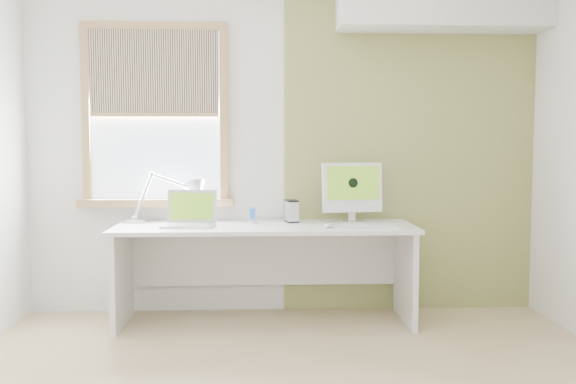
{
  "coord_description": "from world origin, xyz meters",
  "views": [
    {
      "loc": [
        -0.19,
        -3.18,
        1.33
      ],
      "look_at": [
        0.0,
        1.05,
        1.0
      ],
      "focal_mm": 38.86,
      "sensor_mm": 36.0,
      "label": 1
    }
  ],
  "objects": [
    {
      "name": "desk_lamp",
      "position": [
        -0.77,
        1.63,
        0.93
      ],
      "size": [
        0.7,
        0.3,
        0.39
      ],
      "color": "silver",
      "rests_on": "desk"
    },
    {
      "name": "keyboard",
      "position": [
        0.59,
        1.17,
        0.74
      ],
      "size": [
        0.44,
        0.17,
        0.02
      ],
      "color": "white",
      "rests_on": "desk"
    },
    {
      "name": "window",
      "position": [
        -1.0,
        1.71,
        1.54
      ],
      "size": [
        1.2,
        0.14,
        1.42
      ],
      "color": "#A07646",
      "rests_on": "room"
    },
    {
      "name": "accent_wall",
      "position": [
        1.0,
        1.74,
        1.3
      ],
      "size": [
        2.0,
        0.02,
        2.6
      ],
      "primitive_type": "cube",
      "color": "#989C50",
      "rests_on": "room"
    },
    {
      "name": "desk",
      "position": [
        -0.16,
        1.44,
        0.53
      ],
      "size": [
        2.2,
        0.7,
        0.73
      ],
      "color": "white",
      "rests_on": "room"
    },
    {
      "name": "mouse",
      "position": [
        0.3,
        1.23,
        0.75
      ],
      "size": [
        0.09,
        0.12,
        0.03
      ],
      "primitive_type": "ellipsoid",
      "rotation": [
        0.0,
        0.0,
        -0.32
      ],
      "color": "white",
      "rests_on": "desk"
    },
    {
      "name": "soffit",
      "position": [
        1.2,
        1.57,
        2.4
      ],
      "size": [
        1.6,
        0.4,
        0.42
      ],
      "primitive_type": "cube",
      "color": "white",
      "rests_on": "room"
    },
    {
      "name": "imac",
      "position": [
        0.51,
        1.54,
        0.98
      ],
      "size": [
        0.47,
        0.17,
        0.45
      ],
      "color": "silver",
      "rests_on": "desk"
    },
    {
      "name": "room",
      "position": [
        0.0,
        0.0,
        1.3
      ],
      "size": [
        4.04,
        3.54,
        2.64
      ],
      "color": "tan",
      "rests_on": "ground"
    },
    {
      "name": "external_drive",
      "position": [
        0.05,
        1.55,
        0.81
      ],
      "size": [
        0.11,
        0.14,
        0.17
      ],
      "color": "silver",
      "rests_on": "desk"
    },
    {
      "name": "phone_dock",
      "position": [
        -0.25,
        1.48,
        0.77
      ],
      "size": [
        0.08,
        0.08,
        0.13
      ],
      "color": "silver",
      "rests_on": "desk"
    },
    {
      "name": "laptop",
      "position": [
        -0.7,
        1.38,
        0.79
      ],
      "size": [
        0.39,
        0.32,
        0.26
      ],
      "color": "silver",
      "rests_on": "desk"
    }
  ]
}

